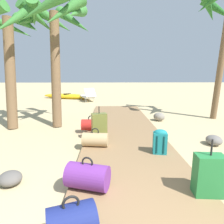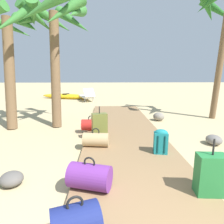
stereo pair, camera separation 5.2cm
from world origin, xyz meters
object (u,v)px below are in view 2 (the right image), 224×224
duffel_bag_tan (96,139)px  palm_tree_far_left (56,26)px  kayak (66,96)px  palm_tree_near_left (5,31)px  duffel_bag_red (91,125)px  lounge_chair (87,96)px  backpack_teal (161,141)px  suitcase_olive (100,125)px  duffel_bag_purple (90,176)px  suitcase_green (211,175)px  duffel_bag_navy (76,223)px

duffel_bag_tan → palm_tree_far_left: 3.65m
kayak → palm_tree_near_left: bearing=-92.3°
duffel_bag_red → lounge_chair: bearing=96.4°
duffel_bag_tan → backpack_teal: bearing=-17.7°
suitcase_olive → palm_tree_far_left: 3.26m
palm_tree_far_left → duffel_bag_purple: bearing=-71.6°
duffel_bag_purple → suitcase_green: 1.59m
suitcase_olive → backpack_teal: bearing=-38.8°
duffel_bag_red → suitcase_green: (1.76, -2.93, 0.12)m
duffel_bag_purple → palm_tree_far_left: (-1.20, 3.60, 2.74)m
duffel_bag_purple → palm_tree_near_left: 5.01m
backpack_teal → palm_tree_far_left: bearing=135.5°
backpack_teal → duffel_bag_navy: backpack_teal is taller
kayak → duffel_bag_tan: bearing=-74.6°
duffel_bag_red → duffel_bag_navy: size_ratio=0.99×
suitcase_green → palm_tree_far_left: palm_tree_far_left is taller
backpack_teal → lounge_chair: 8.13m
backpack_teal → duffel_bag_navy: (-1.37, -1.98, -0.08)m
suitcase_green → palm_tree_near_left: palm_tree_near_left is taller
duffel_bag_tan → palm_tree_far_left: bearing=120.5°
palm_tree_far_left → palm_tree_near_left: palm_tree_far_left is taller
duffel_bag_navy → lounge_chair: 9.84m
duffel_bag_navy → duffel_bag_tan: bearing=88.2°
duffel_bag_navy → duffel_bag_purple: bearing=85.4°
lounge_chair → duffel_bag_red: bearing=-83.6°
duffel_bag_purple → duffel_bag_red: size_ratio=1.21×
duffel_bag_red → duffel_bag_navy: duffel_bag_navy is taller
duffel_bag_purple → duffel_bag_red: (-0.18, 2.75, -0.02)m
duffel_bag_red → suitcase_green: bearing=-59.0°
backpack_teal → kayak: bearing=112.2°
suitcase_green → palm_tree_far_left: 5.39m
palm_tree_near_left → kayak: palm_tree_near_left is taller
palm_tree_far_left → backpack_teal: bearing=-44.5°
backpack_teal → palm_tree_far_left: size_ratio=0.13×
duffel_bag_purple → backpack_teal: (1.31, 1.14, 0.08)m
duffel_bag_purple → duffel_bag_red: duffel_bag_purple is taller
duffel_bag_navy → duffel_bag_tan: 2.39m
duffel_bag_red → kayak: duffel_bag_red is taller
suitcase_green → duffel_bag_tan: (-1.57, 1.73, -0.12)m
suitcase_green → backpack_teal: (-0.27, 1.32, -0.02)m
suitcase_green → suitcase_olive: (-1.50, 2.31, 0.03)m
duffel_bag_purple → suitcase_green: suitcase_green is taller
suitcase_green → duffel_bag_purple: bearing=173.5°
duffel_bag_red → suitcase_green: suitcase_green is taller
duffel_bag_purple → lounge_chair: (-0.88, 8.97, 0.07)m
duffel_bag_tan → lounge_chair: size_ratio=0.35×
suitcase_green → duffel_bag_tan: bearing=132.1°
duffel_bag_purple → palm_tree_far_left: 4.68m
duffel_bag_purple → kayak: size_ratio=0.19×
kayak → duffel_bag_red: bearing=-73.5°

